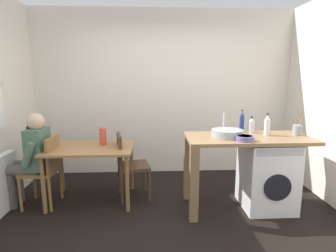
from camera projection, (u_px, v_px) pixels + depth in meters
ground_plane at (170, 223)px, 3.07m from camera, size 5.46×5.46×0.00m
wall_back at (164, 93)px, 4.53m from camera, size 4.60×0.10×2.70m
dining_table at (91, 154)px, 3.53m from camera, size 1.10×0.76×0.74m
chair_person_seat at (46, 167)px, 3.42m from camera, size 0.42×0.42×0.90m
chair_opposite at (128, 162)px, 3.61m from camera, size 0.48×0.48×0.90m
seated_person at (32, 155)px, 3.39m from camera, size 0.51×0.52×1.20m
kitchen_counter at (231, 149)px, 3.30m from camera, size 1.50×0.68×0.92m
washing_machine at (267, 175)px, 3.39m from camera, size 0.60×0.61×0.86m
sink_basin at (227, 133)px, 3.26m from camera, size 0.38×0.38×0.09m
tap at (224, 123)px, 3.42m from camera, size 0.02×0.02×0.28m
bottle_tall_green at (242, 122)px, 3.53m from camera, size 0.06×0.06×0.30m
bottle_squat_brown at (251, 125)px, 3.50m from camera, size 0.08×0.08×0.21m
bottle_clear_small at (267, 125)px, 3.33m from camera, size 0.07×0.07×0.28m
mixing_bowl at (245, 138)px, 3.08m from camera, size 0.21×0.21×0.06m
utensil_crock at (297, 130)px, 3.35m from camera, size 0.11×0.11×0.30m
vase at (103, 136)px, 3.59m from camera, size 0.09×0.09×0.23m
scissors at (247, 138)px, 3.18m from camera, size 0.15×0.06×0.01m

